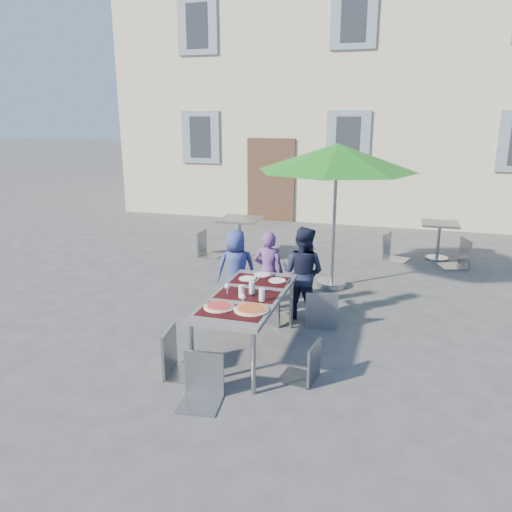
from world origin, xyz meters
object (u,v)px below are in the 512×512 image
(bg_chair_l_0, at_px, (206,229))
(bg_chair_r_0, at_px, (262,232))
(chair_5, at_px, (201,351))
(child_1, at_px, (268,272))
(chair_1, at_px, (271,280))
(patio_umbrella, at_px, (337,158))
(child_0, at_px, (236,269))
(chair_0, at_px, (236,286))
(dining_table, at_px, (247,299))
(bg_chair_r_1, at_px, (461,235))
(chair_3, at_px, (177,325))
(pizza_near_left, at_px, (219,306))
(cafe_table_0, at_px, (240,230))
(pizza_near_right, at_px, (251,309))
(cafe_table_1, at_px, (439,234))
(bg_chair_l_1, at_px, (393,230))
(chair_2, at_px, (322,286))
(chair_4, at_px, (307,338))
(child_2, at_px, (303,273))

(bg_chair_l_0, height_order, bg_chair_r_0, bg_chair_l_0)
(chair_5, bearing_deg, child_1, 89.98)
(chair_1, height_order, patio_umbrella, patio_umbrella)
(child_0, height_order, chair_0, child_0)
(dining_table, relative_size, patio_umbrella, 0.73)
(bg_chair_r_1, bearing_deg, chair_3, -122.33)
(chair_5, relative_size, bg_chair_r_0, 0.97)
(chair_1, bearing_deg, pizza_near_left, -97.17)
(dining_table, relative_size, child_0, 1.56)
(cafe_table_0, bearing_deg, chair_1, -63.97)
(pizza_near_right, height_order, chair_3, chair_3)
(bg_chair_r_1, bearing_deg, pizza_near_left, -120.05)
(child_0, distance_m, child_1, 0.49)
(cafe_table_1, xyz_separation_m, bg_chair_l_1, (-0.88, -0.26, 0.08))
(dining_table, bearing_deg, child_0, 113.94)
(child_1, height_order, cafe_table_0, child_1)
(chair_0, xyz_separation_m, bg_chair_l_1, (1.93, 3.92, 0.05))
(bg_chair_l_0, bearing_deg, chair_1, -53.59)
(cafe_table_0, bearing_deg, chair_3, -79.71)
(chair_0, xyz_separation_m, bg_chair_r_1, (3.17, 3.75, 0.08))
(patio_umbrella, distance_m, cafe_table_1, 3.30)
(pizza_near_left, height_order, chair_3, chair_3)
(dining_table, distance_m, patio_umbrella, 3.15)
(chair_5, relative_size, bg_chair_r_1, 0.87)
(patio_umbrella, relative_size, bg_chair_l_0, 2.65)
(pizza_near_left, relative_size, chair_5, 0.37)
(chair_5, relative_size, bg_chair_l_0, 0.96)
(child_0, xyz_separation_m, bg_chair_l_0, (-1.52, 2.53, -0.03))
(patio_umbrella, distance_m, bg_chair_r_1, 3.19)
(pizza_near_left, relative_size, chair_2, 0.35)
(chair_1, height_order, cafe_table_1, chair_1)
(pizza_near_right, relative_size, child_0, 0.32)
(chair_4, bearing_deg, chair_0, 134.42)
(cafe_table_1, bearing_deg, bg_chair_l_1, -163.55)
(chair_1, bearing_deg, chair_5, -93.83)
(child_0, distance_m, patio_umbrella, 2.38)
(child_0, bearing_deg, bg_chair_r_0, -106.22)
(patio_umbrella, bearing_deg, cafe_table_1, 51.77)
(chair_2, bearing_deg, chair_0, -167.81)
(dining_table, height_order, bg_chair_l_0, bg_chair_l_0)
(chair_1, bearing_deg, child_1, 109.97)
(chair_3, relative_size, chair_4, 1.17)
(patio_umbrella, bearing_deg, bg_chair_l_1, 65.83)
(bg_chair_l_0, bearing_deg, child_1, -51.52)
(pizza_near_left, relative_size, bg_chair_r_0, 0.36)
(pizza_near_right, relative_size, child_2, 0.29)
(chair_2, distance_m, chair_5, 2.34)
(child_2, xyz_separation_m, bg_chair_l_1, (1.11, 3.44, -0.07))
(child_0, relative_size, bg_chair_r_1, 1.13)
(patio_umbrella, bearing_deg, pizza_near_left, -103.61)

